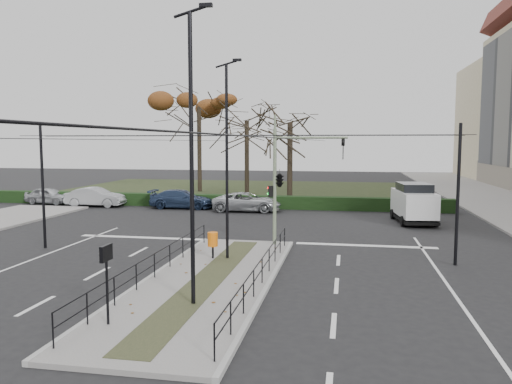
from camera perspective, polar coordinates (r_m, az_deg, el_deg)
ground at (r=21.22m, az=-3.63°, el=-8.49°), size 140.00×140.00×0.00m
median_island at (r=18.87m, az=-5.49°, el=-10.10°), size 4.40×15.00×0.14m
park at (r=53.36m, az=-1.60°, el=0.18°), size 38.00×26.00×0.10m
hedge at (r=40.37m, az=-5.54°, el=-1.00°), size 38.00×1.00×1.00m
median_railing at (r=18.55m, az=-5.61°, el=-7.49°), size 4.14×13.24×0.92m
catenary at (r=22.22m, az=-2.68°, el=1.11°), size 20.00×34.00×6.00m
traffic_light at (r=24.57m, az=2.92°, el=1.66°), size 3.89×2.23×5.72m
litter_bin at (r=21.96m, az=-4.97°, el=-5.45°), size 0.45×0.45×1.15m
info_panel at (r=14.50m, az=-16.75°, el=-7.69°), size 0.13×0.59×2.25m
streetlamp_median_near at (r=15.38m, az=-7.31°, el=4.12°), size 0.76×0.16×9.14m
streetlamp_median_far at (r=21.47m, az=-3.30°, el=3.79°), size 0.71×0.15×8.55m
parked_car_first at (r=45.50m, az=-22.59°, el=-0.40°), size 4.26×2.11×1.40m
parked_car_second at (r=42.37m, az=-17.88°, el=-0.56°), size 4.79×1.91×1.55m
parked_car_third at (r=39.73m, az=-8.49°, el=-0.80°), size 5.12×2.21×1.47m
parked_car_fourth at (r=37.57m, az=-1.05°, el=-1.14°), size 5.23×2.55×1.43m
white_van at (r=33.81m, az=17.58°, el=-1.12°), size 2.63×5.09×2.57m
rust_tree at (r=52.26m, az=-6.54°, el=9.58°), size 8.73×8.73×11.39m
bare_tree_center at (r=48.96m, az=-1.06°, el=7.56°), size 6.74×6.74×9.57m
bare_tree_near at (r=40.80m, az=3.92°, el=7.23°), size 6.22×6.22×8.88m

